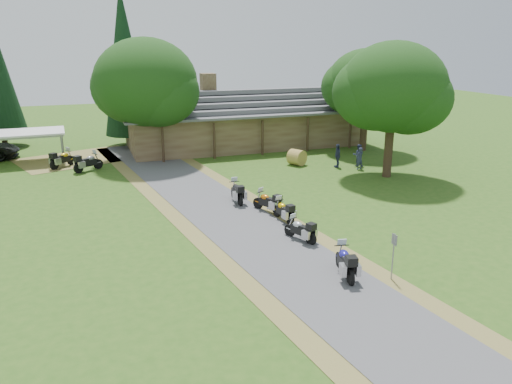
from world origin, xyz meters
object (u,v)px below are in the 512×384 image
object	(u,v)px
motorcycle_row_e	(237,191)
lodge	(245,117)
motorcycle_row_c	(283,210)
motorcycle_row_b	(300,229)
motorcycle_row_d	(267,201)
carport	(27,147)
motorcycle_row_a	(345,261)
motorcycle_carport_b	(88,161)
motorcycle_carport_a	(62,158)
hay_bale	(297,157)

from	to	relation	value
motorcycle_row_e	lodge	bearing A→B (deg)	-17.44
motorcycle_row_c	motorcycle_row_e	size ratio (longest dim) A/B	0.91
motorcycle_row_b	motorcycle_row_d	xyz separation A→B (m)	(0.01, 4.30, 0.03)
carport	motorcycle_row_e	world-z (taller)	carport
motorcycle_row_d	motorcycle_row_e	distance (m)	2.42
motorcycle_row_a	motorcycle_row_b	distance (m)	3.91
carport	motorcycle_row_c	xyz separation A→B (m)	(13.33, -18.37, -0.59)
motorcycle_row_a	motorcycle_row_c	size ratio (longest dim) A/B	1.10
motorcycle_row_d	motorcycle_row_e	size ratio (longest dim) A/B	0.94
motorcycle_carport_b	motorcycle_row_c	bearing A→B (deg)	-89.31
motorcycle_row_b	motorcycle_carport_b	bearing A→B (deg)	5.46
motorcycle_row_b	motorcycle_carport_b	size ratio (longest dim) A/B	0.84
motorcycle_row_c	motorcycle_row_d	size ratio (longest dim) A/B	0.96
motorcycle_row_c	motorcycle_carport_b	size ratio (longest dim) A/B	0.85
motorcycle_carport_a	motorcycle_carport_b	xyz separation A→B (m)	(1.73, -1.74, 0.01)
motorcycle_row_d	motorcycle_carport_b	world-z (taller)	motorcycle_carport_b
lodge	motorcycle_row_c	world-z (taller)	lodge
lodge	motorcycle_carport_b	distance (m)	14.58
motorcycle_row_b	hay_bale	distance (m)	14.72
motorcycle_row_a	motorcycle_row_e	xyz separation A→B (m)	(-1.19, 10.39, -0.00)
motorcycle_row_c	motorcycle_carport_a	distance (m)	19.20
motorcycle_row_d	motorcycle_row_e	bearing A→B (deg)	-0.46
carport	motorcycle_row_d	size ratio (longest dim) A/B	3.02
motorcycle_row_e	hay_bale	size ratio (longest dim) A/B	1.66
motorcycle_row_d	hay_bale	distance (m)	10.90
motorcycle_row_c	motorcycle_row_e	xyz separation A→B (m)	(-1.32, 3.77, 0.06)
motorcycle_carport_a	lodge	bearing A→B (deg)	-29.74
motorcycle_row_a	hay_bale	distance (m)	18.33
lodge	motorcycle_row_b	distance (m)	22.68
carport	motorcycle_row_b	distance (m)	24.80
motorcycle_row_d	motorcycle_carport_b	size ratio (longest dim) A/B	0.89
motorcycle_row_e	motorcycle_carport_a	distance (m)	15.38
lodge	motorcycle_row_d	size ratio (longest dim) A/B	11.84
lodge	motorcycle_row_d	xyz separation A→B (m)	(-4.60, -17.82, -1.83)
motorcycle_carport_b	lodge	bearing A→B (deg)	-10.66
motorcycle_row_c	motorcycle_carport_b	distance (m)	16.79
lodge	motorcycle_row_a	distance (m)	26.48
motorcycle_row_b	hay_bale	xyz separation A→B (m)	(5.83, 13.52, -0.00)
motorcycle_row_d	lodge	bearing A→B (deg)	-40.61
motorcycle_row_c	hay_bale	xyz separation A→B (m)	(5.54, 10.81, -0.02)
carport	hay_bale	bearing A→B (deg)	-24.07
motorcycle_row_e	motorcycle_carport_a	xyz separation A→B (m)	(-9.54, 12.06, 0.03)
lodge	motorcycle_row_b	xyz separation A→B (m)	(-4.61, -22.13, -1.87)
carport	motorcycle_carport_a	world-z (taller)	carport
motorcycle_row_c	motorcycle_carport_a	world-z (taller)	motorcycle_carport_a
lodge	motorcycle_row_d	bearing A→B (deg)	-104.48
motorcycle_row_d	motorcycle_carport_a	xyz separation A→B (m)	(-10.59, 14.24, 0.07)
lodge	motorcycle_row_e	xyz separation A→B (m)	(-5.65, -15.65, -1.79)
lodge	motorcycle_row_b	bearing A→B (deg)	-101.77
motorcycle_row_a	motorcycle_carport_b	distance (m)	22.58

